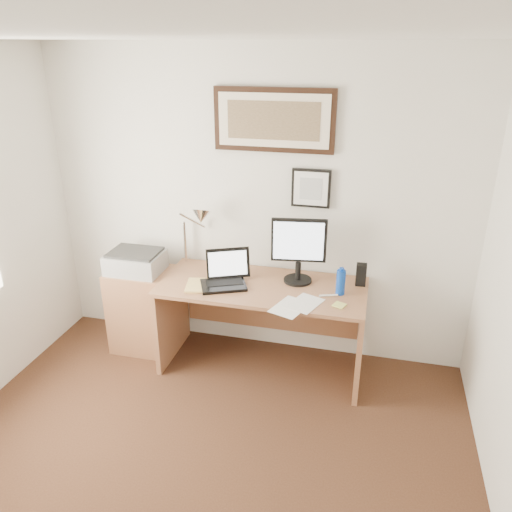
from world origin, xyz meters
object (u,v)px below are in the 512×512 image
(side_cabinet, at_px, (143,309))
(printer, at_px, (136,261))
(desk, at_px, (265,307))
(laptop, at_px, (225,277))
(water_bottle, at_px, (341,282))
(book, at_px, (186,285))
(lcd_monitor, at_px, (299,248))

(side_cabinet, xyz_separation_m, printer, (-0.02, -0.01, 0.45))
(desk, relative_size, laptop, 3.82)
(water_bottle, height_order, printer, water_bottle)
(water_bottle, xyz_separation_m, desk, (-0.60, 0.09, -0.33))
(book, height_order, laptop, laptop)
(side_cabinet, distance_m, book, 0.68)
(lcd_monitor, bearing_deg, printer, -176.40)
(water_bottle, bearing_deg, lcd_monitor, 159.59)
(printer, bearing_deg, water_bottle, -1.47)
(lcd_monitor, xyz_separation_m, printer, (-1.34, -0.08, -0.22))
(side_cabinet, distance_m, printer, 0.45)
(desk, bearing_deg, book, -156.27)
(book, bearing_deg, printer, 158.73)
(water_bottle, relative_size, book, 0.80)
(book, relative_size, desk, 0.15)
(desk, bearing_deg, laptop, -154.90)
(desk, height_order, laptop, laptop)
(lcd_monitor, bearing_deg, water_bottle, -20.41)
(side_cabinet, bearing_deg, book, -22.71)
(water_bottle, distance_m, desk, 0.69)
(book, xyz_separation_m, lcd_monitor, (0.82, 0.29, 0.28))
(laptop, xyz_separation_m, printer, (-0.80, 0.09, 0.01))
(desk, distance_m, lcd_monitor, 0.59)
(laptop, distance_m, lcd_monitor, 0.61)
(laptop, relative_size, printer, 0.95)
(printer, bearing_deg, book, -21.27)
(printer, bearing_deg, desk, 2.33)
(water_bottle, distance_m, printer, 1.68)
(lcd_monitor, bearing_deg, desk, -171.00)
(book, relative_size, lcd_monitor, 0.46)
(side_cabinet, bearing_deg, water_bottle, -1.79)
(lcd_monitor, distance_m, printer, 1.36)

